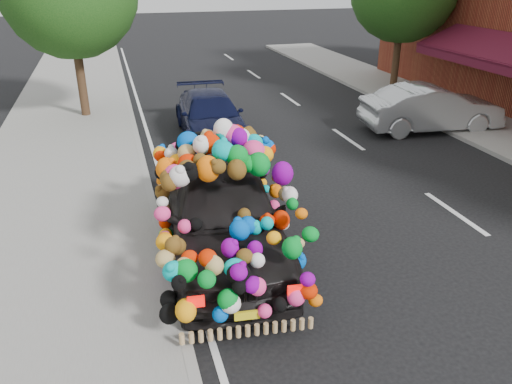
% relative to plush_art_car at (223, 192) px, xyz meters
% --- Properties ---
extents(ground, '(100.00, 100.00, 0.00)m').
position_rel_plush_art_car_xyz_m(ground, '(1.31, 0.16, -1.17)').
color(ground, black).
rests_on(ground, ground).
extents(sidewalk, '(4.00, 60.00, 0.12)m').
position_rel_plush_art_car_xyz_m(sidewalk, '(-2.99, 0.16, -1.11)').
color(sidewalk, gray).
rests_on(sidewalk, ground).
extents(kerb, '(0.15, 60.00, 0.13)m').
position_rel_plush_art_car_xyz_m(kerb, '(-1.04, 0.16, -1.11)').
color(kerb, gray).
rests_on(kerb, ground).
extents(lane_markings, '(6.00, 50.00, 0.01)m').
position_rel_plush_art_car_xyz_m(lane_markings, '(4.91, 0.16, -1.17)').
color(lane_markings, silver).
rests_on(lane_markings, ground).
extents(plush_art_car, '(2.76, 5.17, 2.27)m').
position_rel_plush_art_car_xyz_m(plush_art_car, '(0.00, 0.00, 0.00)').
color(plush_art_car, black).
rests_on(plush_art_car, ground).
extents(navy_sedan, '(1.98, 4.46, 1.27)m').
position_rel_plush_art_car_xyz_m(navy_sedan, '(1.10, 6.51, -0.54)').
color(navy_sedan, black).
rests_on(navy_sedan, ground).
extents(silver_hatchback, '(4.35, 1.91, 1.39)m').
position_rel_plush_art_car_xyz_m(silver_hatchback, '(7.68, 5.26, -0.48)').
color(silver_hatchback, '#B0B3B7').
rests_on(silver_hatchback, ground).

